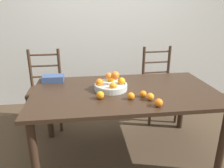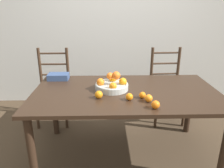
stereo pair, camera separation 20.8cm
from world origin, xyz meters
The scene contains 12 objects.
ground_plane centered at (0.00, 0.00, 0.00)m, with size 12.00×12.00×0.00m, color #423323.
wall_back centered at (0.00, 1.52, 1.30)m, with size 8.00×0.06×2.60m.
dining_table centered at (0.00, 0.00, 0.66)m, with size 1.84×1.03×0.75m.
fruit_bowl centered at (-0.14, 0.05, 0.80)m, with size 0.33×0.33×0.19m.
orange_loose_0 centered at (0.13, -0.19, 0.78)m, with size 0.06×0.06×0.06m.
orange_loose_1 centered at (0.21, -0.40, 0.78)m, with size 0.07×0.07×0.07m.
orange_loose_2 centered at (0.01, -0.23, 0.78)m, with size 0.06×0.06×0.06m.
orange_loose_3 centered at (-0.26, -0.18, 0.78)m, with size 0.07×0.07×0.07m.
orange_loose_4 centered at (0.18, -0.27, 0.78)m, with size 0.07×0.07×0.07m.
chair_left centered at (-0.92, 0.78, 0.49)m, with size 0.42×0.40×1.01m.
chair_right centered at (0.63, 0.78, 0.49)m, with size 0.44×0.42×1.01m.
book_stack centered at (-0.74, 0.38, 0.78)m, with size 0.23×0.15×0.07m.
Camera 2 is at (-0.19, -2.02, 1.54)m, focal length 35.00 mm.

